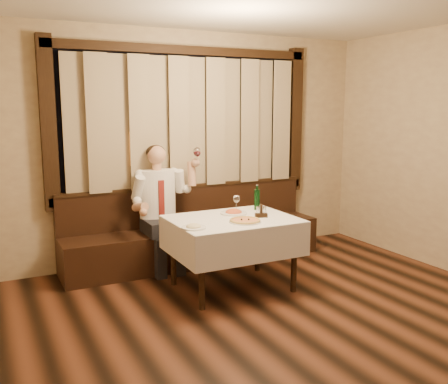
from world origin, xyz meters
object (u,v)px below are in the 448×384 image
banquette (194,237)px  pasta_red (234,210)px  pasta_cream (194,225)px  seated_man (160,199)px  cruet_caddy (261,213)px  dining_table (233,228)px  pizza (245,221)px  green_bottle (257,199)px

banquette → pasta_red: (0.10, -0.85, 0.49)m
pasta_red → pasta_cream: size_ratio=1.22×
banquette → seated_man: 0.70m
cruet_caddy → seated_man: size_ratio=0.09×
dining_table → pizza: 0.24m
banquette → pizza: size_ratio=9.90×
dining_table → seated_man: 1.05m
dining_table → pizza: size_ratio=3.93×
green_bottle → dining_table: bearing=-150.2°
banquette → dining_table: 1.08m
dining_table → seated_man: bearing=116.0°
pasta_red → green_bottle: green_bottle is taller
pasta_red → cruet_caddy: cruet_caddy is taller
dining_table → cruet_caddy: 0.34m
green_bottle → banquette: bearing=119.4°
cruet_caddy → seated_man: seated_man is taller
pizza → cruet_caddy: 0.28m
dining_table → cruet_caddy: (0.29, -0.09, 0.15)m
dining_table → seated_man: size_ratio=0.87×
seated_man → dining_table: bearing=-64.0°
pizza → seated_man: size_ratio=0.22×
pizza → seated_man: seated_man is taller
dining_table → green_bottle: green_bottle is taller
dining_table → banquette: bearing=90.0°
banquette → dining_table: (0.00, -1.02, 0.34)m
banquette → dining_table: bearing=-90.0°
pasta_cream → green_bottle: bearing=25.5°
banquette → pasta_cream: (-0.53, -1.24, 0.48)m
dining_table → pasta_cream: (-0.53, -0.21, 0.14)m
pasta_red → banquette: bearing=97.0°
pasta_red → cruet_caddy: 0.32m
banquette → pasta_cream: banquette is taller
green_bottle → cruet_caddy: green_bottle is taller
dining_table → pasta_red: bearing=59.5°
dining_table → cruet_caddy: cruet_caddy is taller
banquette → pasta_red: 0.98m
green_bottle → cruet_caddy: bearing=-113.5°
pizza → green_bottle: bearing=48.4°
banquette → seated_man: bearing=-168.7°
pasta_cream → banquette: bearing=66.8°
seated_man → pasta_red: bearing=-53.6°
cruet_caddy → seated_man: 1.26m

